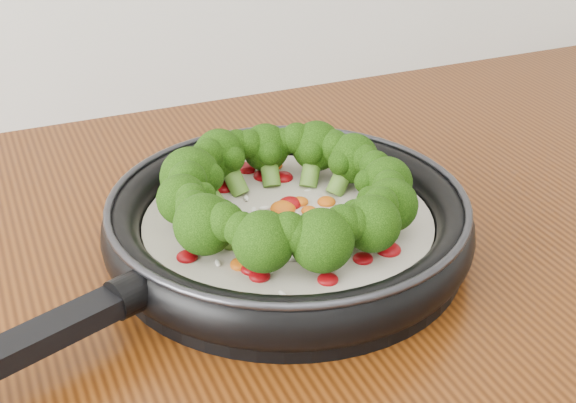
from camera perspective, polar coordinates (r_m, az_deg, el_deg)
name	(u,v)px	position (r m, az deg, el deg)	size (l,w,h in m)	color
skillet	(285,218)	(0.69, -0.23, -1.16)	(0.53, 0.41, 0.09)	black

